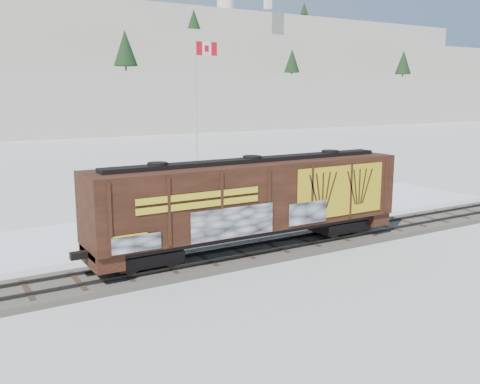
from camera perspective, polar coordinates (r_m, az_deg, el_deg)
ground at (r=28.89m, az=6.90°, el=-5.71°), size 500.00×500.00×0.00m
rail_track at (r=28.85m, az=6.90°, el=-5.44°), size 50.00×3.40×0.43m
parking_strip at (r=34.89m, az=-0.69°, el=-2.77°), size 40.00×8.00×0.03m
hopper_railcar at (r=26.31m, az=1.29°, el=-0.69°), size 16.38×3.06×4.50m
flagpole at (r=41.05m, az=-4.53°, el=5.51°), size 2.30×0.90×11.99m
car_silver at (r=29.98m, az=-11.95°, el=-3.69°), size 4.85×3.30×1.53m
car_white at (r=37.05m, az=6.50°, el=-0.71°), size 5.35×3.28×1.66m
car_dark at (r=38.65m, az=11.69°, el=-0.53°), size 5.40×2.99×1.48m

